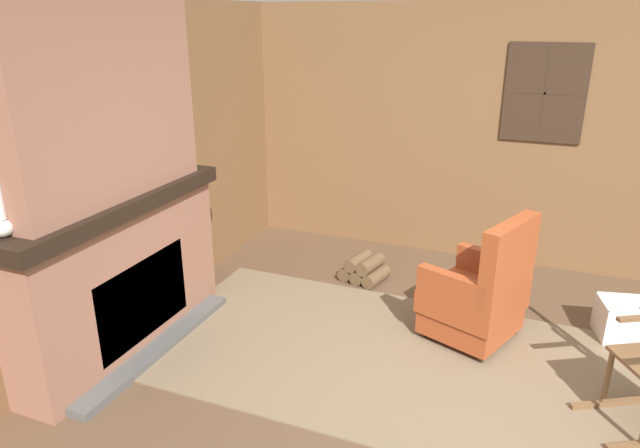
{
  "coord_description": "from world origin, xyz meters",
  "views": [
    {
      "loc": [
        0.24,
        -2.96,
        2.37
      ],
      "look_at": [
        -1.25,
        0.74,
        0.9
      ],
      "focal_mm": 32.0,
      "sensor_mm": 36.0,
      "label": 1
    }
  ],
  "objects_px": {
    "firewood_stack": "(364,269)",
    "storage_case": "(164,166)",
    "laundry_basket": "(627,320)",
    "oil_lamp_vase": "(1,219)",
    "armchair": "(479,296)"
  },
  "relations": [
    {
      "from": "laundry_basket",
      "to": "firewood_stack",
      "type": "bearing_deg",
      "value": 174.0
    },
    {
      "from": "firewood_stack",
      "to": "storage_case",
      "type": "xyz_separation_m",
      "value": [
        -1.35,
        -1.08,
        1.13
      ]
    },
    {
      "from": "laundry_basket",
      "to": "storage_case",
      "type": "bearing_deg",
      "value": -166.46
    },
    {
      "from": "armchair",
      "to": "firewood_stack",
      "type": "bearing_deg",
      "value": -9.95
    },
    {
      "from": "firewood_stack",
      "to": "storage_case",
      "type": "relative_size",
      "value": 1.99
    },
    {
      "from": "armchair",
      "to": "laundry_basket",
      "type": "bearing_deg",
      "value": -136.26
    },
    {
      "from": "firewood_stack",
      "to": "laundry_basket",
      "type": "relative_size",
      "value": 0.97
    },
    {
      "from": "firewood_stack",
      "to": "oil_lamp_vase",
      "type": "distance_m",
      "value": 3.14
    },
    {
      "from": "oil_lamp_vase",
      "to": "firewood_stack",
      "type": "bearing_deg",
      "value": 62.41
    },
    {
      "from": "laundry_basket",
      "to": "storage_case",
      "type": "relative_size",
      "value": 2.05
    },
    {
      "from": "armchair",
      "to": "storage_case",
      "type": "relative_size",
      "value": 4.39
    },
    {
      "from": "oil_lamp_vase",
      "to": "storage_case",
      "type": "xyz_separation_m",
      "value": [
        0.0,
        1.5,
        -0.05
      ]
    },
    {
      "from": "firewood_stack",
      "to": "laundry_basket",
      "type": "xyz_separation_m",
      "value": [
        2.2,
        -0.23,
        0.04
      ]
    },
    {
      "from": "firewood_stack",
      "to": "storage_case",
      "type": "bearing_deg",
      "value": -141.18
    },
    {
      "from": "armchair",
      "to": "laundry_basket",
      "type": "distance_m",
      "value": 1.19
    }
  ]
}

